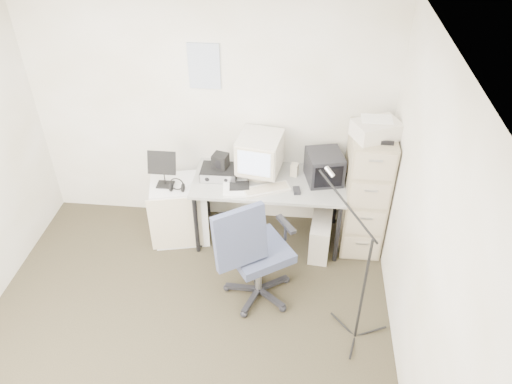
# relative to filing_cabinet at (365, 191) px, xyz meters

# --- Properties ---
(floor) EXTENTS (3.60, 3.60, 0.01)m
(floor) POSITION_rel_filing_cabinet_xyz_m (-1.58, -1.48, -0.66)
(floor) COLOR #302D1E
(floor) RESTS_ON ground
(ceiling) EXTENTS (3.60, 3.60, 0.01)m
(ceiling) POSITION_rel_filing_cabinet_xyz_m (-1.58, -1.48, 1.85)
(ceiling) COLOR white
(ceiling) RESTS_ON ground
(wall_back) EXTENTS (3.60, 0.02, 2.50)m
(wall_back) POSITION_rel_filing_cabinet_xyz_m (-1.58, 0.32, 0.60)
(wall_back) COLOR white
(wall_back) RESTS_ON ground
(wall_right) EXTENTS (0.02, 3.60, 2.50)m
(wall_right) POSITION_rel_filing_cabinet_xyz_m (0.22, -1.48, 0.60)
(wall_right) COLOR white
(wall_right) RESTS_ON ground
(wall_calendar) EXTENTS (0.30, 0.02, 0.44)m
(wall_calendar) POSITION_rel_filing_cabinet_xyz_m (-1.60, 0.31, 1.10)
(wall_calendar) COLOR white
(wall_calendar) RESTS_ON wall_back
(filing_cabinet) EXTENTS (0.40, 0.60, 1.30)m
(filing_cabinet) POSITION_rel_filing_cabinet_xyz_m (0.00, 0.00, 0.00)
(filing_cabinet) COLOR gray
(filing_cabinet) RESTS_ON floor
(printer) EXTENTS (0.48, 0.42, 0.15)m
(printer) POSITION_rel_filing_cabinet_xyz_m (0.00, -0.07, 0.73)
(printer) COLOR silver
(printer) RESTS_ON filing_cabinet
(desk) EXTENTS (1.50, 0.70, 0.73)m
(desk) POSITION_rel_filing_cabinet_xyz_m (-0.95, -0.03, -0.29)
(desk) COLOR #969592
(desk) RESTS_ON floor
(crt_monitor) EXTENTS (0.46, 0.48, 0.44)m
(crt_monitor) POSITION_rel_filing_cabinet_xyz_m (-1.05, 0.06, 0.30)
(crt_monitor) COLOR silver
(crt_monitor) RESTS_ON desk
(crt_tv) EXTENTS (0.40, 0.41, 0.30)m
(crt_tv) POSITION_rel_filing_cabinet_xyz_m (-0.42, 0.04, 0.23)
(crt_tv) COLOR black
(crt_tv) RESTS_ON desk
(desk_speaker) EXTENTS (0.08, 0.08, 0.13)m
(desk_speaker) POSITION_rel_filing_cabinet_xyz_m (-0.71, 0.09, 0.15)
(desk_speaker) COLOR beige
(desk_speaker) RESTS_ON desk
(keyboard) EXTENTS (0.47, 0.32, 0.02)m
(keyboard) POSITION_rel_filing_cabinet_xyz_m (-0.96, -0.20, 0.09)
(keyboard) COLOR silver
(keyboard) RESTS_ON desk
(mouse) EXTENTS (0.08, 0.12, 0.03)m
(mouse) POSITION_rel_filing_cabinet_xyz_m (-0.67, -0.19, 0.10)
(mouse) COLOR black
(mouse) RESTS_ON desk
(radio_receiver) EXTENTS (0.36, 0.26, 0.10)m
(radio_receiver) POSITION_rel_filing_cabinet_xyz_m (-1.45, -0.01, 0.13)
(radio_receiver) COLOR black
(radio_receiver) RESTS_ON desk
(radio_speaker) EXTENTS (0.17, 0.16, 0.14)m
(radio_speaker) POSITION_rel_filing_cabinet_xyz_m (-1.44, 0.01, 0.25)
(radio_speaker) COLOR black
(radio_speaker) RESTS_ON radio_receiver
(papers) EXTENTS (0.28, 0.35, 0.02)m
(papers) POSITION_rel_filing_cabinet_xyz_m (-1.27, -0.19, 0.09)
(papers) COLOR white
(papers) RESTS_ON desk
(pc_tower) EXTENTS (0.23, 0.45, 0.40)m
(pc_tower) POSITION_rel_filing_cabinet_xyz_m (-0.41, -0.22, -0.45)
(pc_tower) COLOR silver
(pc_tower) RESTS_ON floor
(office_chair) EXTENTS (0.90, 0.90, 1.13)m
(office_chair) POSITION_rel_filing_cabinet_xyz_m (-0.97, -0.85, -0.09)
(office_chair) COLOR #3B4154
(office_chair) RESTS_ON floor
(side_cart) EXTENTS (0.63, 0.55, 0.68)m
(side_cart) POSITION_rel_filing_cabinet_xyz_m (-1.86, -0.10, -0.31)
(side_cart) COLOR silver
(side_cart) RESTS_ON floor
(music_stand) EXTENTS (0.29, 0.17, 0.40)m
(music_stand) POSITION_rel_filing_cabinet_xyz_m (-1.97, -0.15, 0.23)
(music_stand) COLOR black
(music_stand) RESTS_ON side_cart
(headphones) EXTENTS (0.16, 0.16, 0.03)m
(headphones) POSITION_rel_filing_cabinet_xyz_m (-1.83, -0.22, 0.08)
(headphones) COLOR black
(headphones) RESTS_ON side_cart
(mic_stand) EXTENTS (0.03, 0.03, 1.46)m
(mic_stand) POSITION_rel_filing_cabinet_xyz_m (-0.10, -1.25, 0.08)
(mic_stand) COLOR black
(mic_stand) RESTS_ON floor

